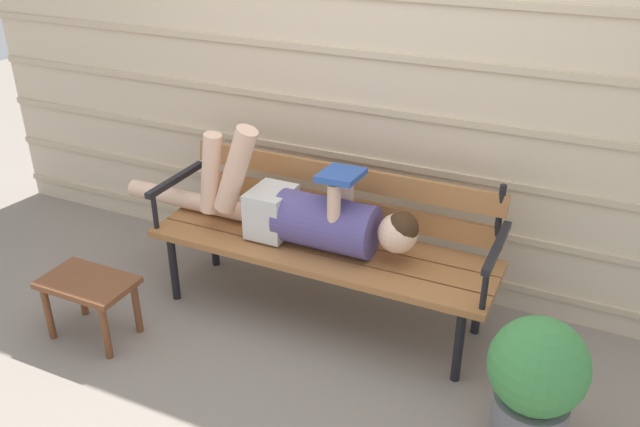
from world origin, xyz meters
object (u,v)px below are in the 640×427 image
(footstool, at_px, (89,291))
(park_bench, at_px, (326,233))
(potted_plant, at_px, (536,381))
(reclining_person, at_px, (300,212))

(footstool, bearing_deg, park_bench, 36.63)
(footstool, relative_size, potted_plant, 0.77)
(footstool, xyz_separation_m, potted_plant, (2.09, 0.19, 0.06))
(potted_plant, bearing_deg, park_bench, 155.35)
(reclining_person, bearing_deg, park_bench, 33.56)
(footstool, height_order, potted_plant, potted_plant)
(reclining_person, distance_m, footstool, 1.10)
(reclining_person, bearing_deg, potted_plant, -19.80)
(park_bench, bearing_deg, footstool, -143.37)
(reclining_person, xyz_separation_m, footstool, (-0.84, -0.64, -0.32))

